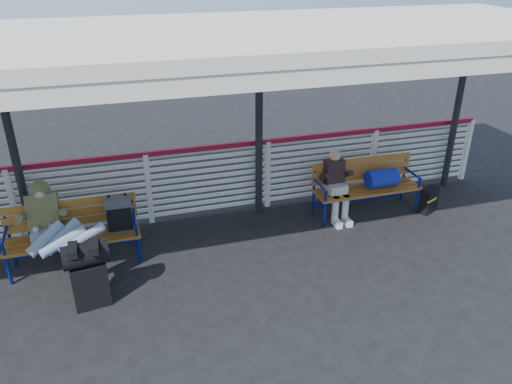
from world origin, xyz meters
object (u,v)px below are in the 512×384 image
object	(u,v)px
bench_left	(90,223)
suitcase_side	(429,200)
bench_right	(372,180)
luggage_stack	(88,272)
companion_person	(337,185)
traveler_man	(58,232)

from	to	relation	value
bench_left	suitcase_side	size ratio (longest dim) A/B	4.06
bench_right	suitcase_side	size ratio (longest dim) A/B	4.06
luggage_stack	suitcase_side	xyz separation A→B (m)	(5.51, 0.92, -0.27)
companion_person	suitcase_side	distance (m)	1.67
suitcase_side	bench_right	bearing A→B (deg)	136.85
traveler_man	bench_left	bearing A→B (deg)	41.51
luggage_stack	companion_person	distance (m)	4.09
bench_right	traveler_man	size ratio (longest dim) A/B	1.10
luggage_stack	suitcase_side	distance (m)	5.59
traveler_man	companion_person	distance (m)	4.29
bench_right	companion_person	xyz separation A→B (m)	(-0.65, -0.02, 0.02)
bench_left	traveler_man	world-z (taller)	traveler_man
luggage_stack	suitcase_side	size ratio (longest dim) A/B	2.02
traveler_man	suitcase_side	bearing A→B (deg)	2.33
companion_person	suitcase_side	world-z (taller)	companion_person
bench_left	traveler_man	bearing A→B (deg)	-138.49
luggage_stack	traveler_man	bearing A→B (deg)	108.76
luggage_stack	traveler_man	distance (m)	0.81
bench_left	suitcase_side	distance (m)	5.48
bench_right	traveler_man	distance (m)	4.94
bench_left	bench_right	xyz separation A→B (m)	(4.52, 0.21, -0.03)
traveler_man	suitcase_side	xyz separation A→B (m)	(5.85, 0.24, -0.51)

